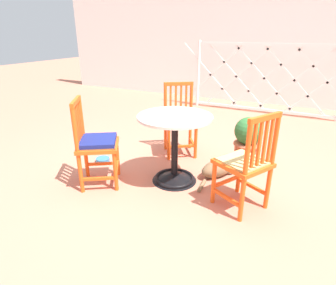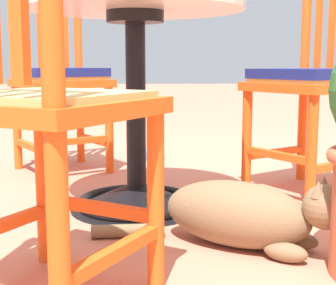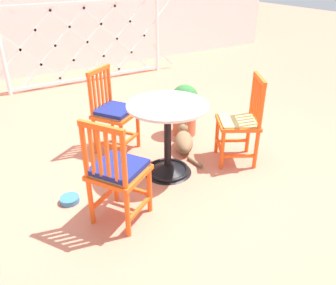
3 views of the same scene
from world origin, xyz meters
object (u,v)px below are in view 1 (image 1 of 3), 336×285
Objects in this scene: orange_chair_at_corner at (180,121)px; pet_water_bowl at (103,160)px; cafe_table at (175,156)px; terracotta_planter at (247,142)px; orange_chair_tucked_in at (245,164)px; orange_chair_facing_out at (96,144)px; tabby_cat at (221,167)px.

orange_chair_at_corner is 5.36× the size of pet_water_bowl.
terracotta_planter is at bearing 45.93° from cafe_table.
orange_chair_tucked_in is at bearing -80.66° from terracotta_planter.
cafe_table is 0.83× the size of orange_chair_facing_out.
orange_chair_tucked_in is (0.76, -0.17, 0.15)m from cafe_table.
pet_water_bowl is (-0.30, 0.43, -0.42)m from orange_chair_facing_out.
cafe_table is at bearing 30.02° from orange_chair_facing_out.
orange_chair_tucked_in is 1.00× the size of orange_chair_facing_out.
orange_chair_facing_out reaches higher than terracotta_planter.
orange_chair_tucked_in is 1.28× the size of tabby_cat.
orange_chair_at_corner is at bearing 67.99° from orange_chair_facing_out.
cafe_table is 1.23× the size of terracotta_planter.
tabby_cat is (0.67, -0.37, -0.35)m from orange_chair_at_corner.
tabby_cat is (0.42, 0.33, -0.19)m from cafe_table.
orange_chair_facing_out is at bearing -149.98° from cafe_table.
tabby_cat is (1.11, 0.74, -0.35)m from orange_chair_facing_out.
tabby_cat reaches higher than pet_water_bowl.
orange_chair_at_corner and orange_chair_facing_out have the same top height.
orange_chair_tucked_in and orange_chair_facing_out have the same top height.
orange_chair_facing_out is (-1.46, -0.23, 0.01)m from orange_chair_tucked_in.
orange_chair_facing_out is at bearing -112.01° from orange_chair_at_corner.
terracotta_planter is at bearing 55.94° from tabby_cat.
orange_chair_at_corner is 0.84m from tabby_cat.
cafe_table is at bearing -1.57° from pet_water_bowl.
pet_water_bowl is at bearing 124.67° from orange_chair_facing_out.
cafe_table is at bearing -70.40° from orange_chair_at_corner.
pet_water_bowl is (-1.41, -0.31, -0.07)m from tabby_cat.
orange_chair_at_corner is at bearing 139.12° from orange_chair_tucked_in.
orange_chair_facing_out is 0.67m from pet_water_bowl.
terracotta_planter is (1.32, 1.05, -0.12)m from orange_chair_facing_out.
orange_chair_at_corner reaches higher than pet_water_bowl.
cafe_table is 0.83× the size of orange_chair_at_corner.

